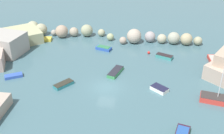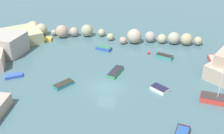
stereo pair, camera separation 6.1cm
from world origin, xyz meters
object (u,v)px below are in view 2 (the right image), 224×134
Objects in this scene: moored_boat_1 at (217,99)px; moored_boat_4 at (64,84)px; moored_boat_2 at (214,61)px; moored_boat_8 at (164,56)px; channel_buoy at (149,53)px; moored_boat_7 at (14,76)px; moored_boat_3 at (115,72)px; moored_boat_5 at (42,39)px; moored_boat_0 at (104,48)px; moored_boat_9 at (159,89)px.

moored_boat_1 is 1.88× the size of moored_boat_4.
moored_boat_2 is 8.00m from moored_boat_8.
channel_buoy is 0.18× the size of moored_boat_7.
moored_boat_3 is (-15.20, -6.41, -0.05)m from moored_boat_2.
moored_boat_5 is at bearing -112.24° from moored_boat_4.
moored_boat_4 reaches higher than channel_buoy.
moored_boat_3 is 1.25× the size of moored_boat_4.
moored_boat_0 reaches higher than moored_boat_5.
moored_boat_9 reaches higher than moored_boat_5.
moored_boat_9 is at bearing 130.58° from moored_boat_4.
moored_boat_2 is 24.55m from moored_boat_4.
moored_boat_8 is 10.26m from moored_boat_9.
moored_boat_9 reaches higher than moored_boat_4.
moored_boat_2 is 1.40× the size of moored_boat_8.
moored_boat_5 is (-16.19, 9.89, -0.01)m from moored_boat_3.
channel_buoy is at bearing 173.72° from moored_boat_4.
moored_boat_8 is at bearing -171.86° from moored_boat_0.
moored_boat_3 is at bearing -116.22° from moored_boat_8.
moored_boat_0 reaches higher than channel_buoy.
moored_boat_0 is 8.84m from moored_boat_3.
moored_boat_2 is at bearing -7.57° from channel_buoy.
channel_buoy is 16.86m from moored_boat_4.
moored_boat_3 is 18.97m from moored_boat_5.
moored_boat_7 is (-29.97, -10.42, -0.11)m from moored_boat_2.
moored_boat_2 is 1.38× the size of moored_boat_4.
moored_boat_0 is 15.59m from moored_boat_9.
moored_boat_5 is (-9.60, 14.77, 0.02)m from moored_boat_4.
channel_buoy is at bearing -17.66° from moored_boat_5.
moored_boat_2 is at bearing 126.47° from moored_boat_3.
moored_boat_9 reaches higher than moored_boat_7.
moored_boat_5 is 13.97m from moored_boat_7.
channel_buoy is 0.12× the size of moored_boat_2.
moored_boat_7 is (-14.77, -4.00, -0.05)m from moored_boat_3.
channel_buoy is 20.77m from moored_boat_5.
channel_buoy is at bearing -43.84° from moored_boat_1.
moored_boat_0 is 18.90m from moored_boat_2.
moored_boat_3 is at bearing 161.28° from moored_boat_4.
moored_boat_8 is (21.98, 10.74, 0.08)m from moored_boat_7.
moored_boat_9 is at bearing -46.85° from moored_boat_2.
moored_boat_9 is at bearing -1.15° from moored_boat_1.
moored_boat_7 is at bearing 62.44° from moored_boat_0.
moored_boat_1 reaches higher than channel_buoy.
moored_boat_2 is at bearing -86.47° from moored_boat_1.
moored_boat_9 is at bearing -71.52° from moored_boat_8.
moored_boat_5 is 1.41× the size of moored_boat_9.
moored_boat_1 is 15.04m from moored_boat_3.
moored_boat_5 is at bearing 62.54° from moored_boat_7.
moored_boat_7 is at bearing -61.23° from moored_boat_3.
channel_buoy is at bearing 136.76° from moored_boat_9.
moored_boat_0 is 22.02m from moored_boat_1.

